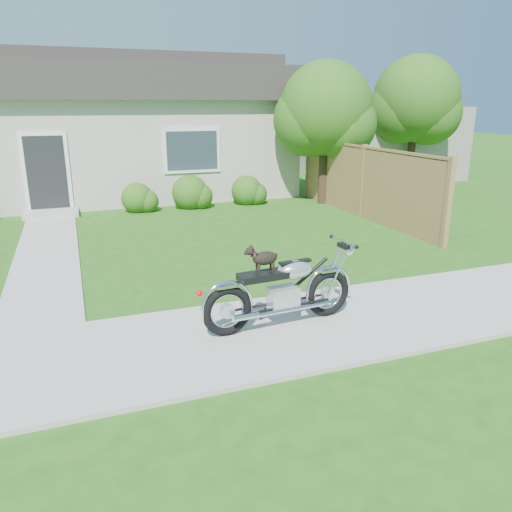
{
  "coord_description": "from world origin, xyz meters",
  "views": [
    {
      "loc": [
        -0.88,
        -5.59,
        2.89
      ],
      "look_at": [
        1.55,
        1.0,
        0.75
      ],
      "focal_mm": 35.0,
      "sensor_mm": 36.0,
      "label": 1
    }
  ],
  "objects_px": {
    "house": "(95,128)",
    "potted_plant_right": "(180,197)",
    "tree_far": "(420,103)",
    "tree_near": "(330,113)",
    "fence": "(363,182)",
    "motorcycle_with_dog": "(283,289)"
  },
  "relations": [
    {
      "from": "tree_near",
      "to": "tree_far",
      "type": "height_order",
      "value": "tree_far"
    },
    {
      "from": "fence",
      "to": "motorcycle_with_dog",
      "type": "height_order",
      "value": "fence"
    },
    {
      "from": "house",
      "to": "tree_near",
      "type": "relative_size",
      "value": 3.06
    },
    {
      "from": "tree_near",
      "to": "potted_plant_right",
      "type": "relative_size",
      "value": 6.4
    },
    {
      "from": "house",
      "to": "tree_far",
      "type": "xyz_separation_m",
      "value": [
        10.83,
        -2.44,
        0.77
      ]
    },
    {
      "from": "fence",
      "to": "motorcycle_with_dog",
      "type": "relative_size",
      "value": 2.98
    },
    {
      "from": "tree_far",
      "to": "motorcycle_with_dog",
      "type": "xyz_separation_m",
      "value": [
        -9.23,
        -9.46,
        -2.38
      ]
    },
    {
      "from": "potted_plant_right",
      "to": "tree_far",
      "type": "bearing_deg",
      "value": 6.47
    },
    {
      "from": "tree_far",
      "to": "potted_plant_right",
      "type": "bearing_deg",
      "value": -173.53
    },
    {
      "from": "house",
      "to": "tree_far",
      "type": "distance_m",
      "value": 11.13
    },
    {
      "from": "house",
      "to": "tree_far",
      "type": "relative_size",
      "value": 2.76
    },
    {
      "from": "house",
      "to": "tree_near",
      "type": "distance_m",
      "value": 7.65
    },
    {
      "from": "fence",
      "to": "potted_plant_right",
      "type": "distance_m",
      "value": 5.17
    },
    {
      "from": "house",
      "to": "fence",
      "type": "bearing_deg",
      "value": -44.74
    },
    {
      "from": "tree_near",
      "to": "tree_far",
      "type": "distance_m",
      "value": 4.87
    },
    {
      "from": "tree_near",
      "to": "motorcycle_with_dog",
      "type": "distance_m",
      "value": 9.22
    },
    {
      "from": "fence",
      "to": "potted_plant_right",
      "type": "relative_size",
      "value": 10.3
    },
    {
      "from": "tree_near",
      "to": "potted_plant_right",
      "type": "height_order",
      "value": "tree_near"
    },
    {
      "from": "tree_far",
      "to": "potted_plant_right",
      "type": "height_order",
      "value": "tree_far"
    },
    {
      "from": "tree_near",
      "to": "potted_plant_right",
      "type": "xyz_separation_m",
      "value": [
        -4.33,
        0.83,
        -2.32
      ]
    },
    {
      "from": "house",
      "to": "potted_plant_right",
      "type": "height_order",
      "value": "house"
    },
    {
      "from": "house",
      "to": "motorcycle_with_dog",
      "type": "xyz_separation_m",
      "value": [
        1.6,
        -11.91,
        -1.61
      ]
    }
  ]
}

